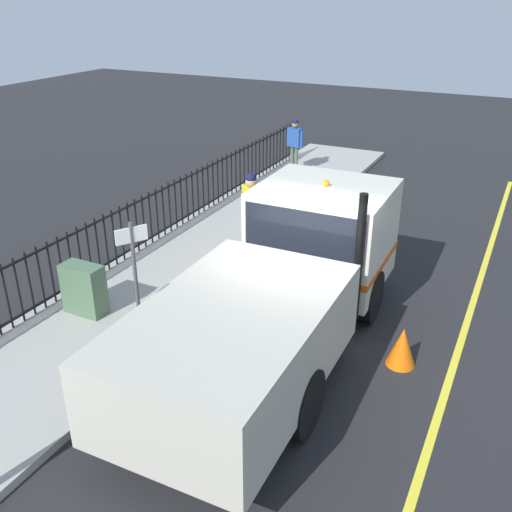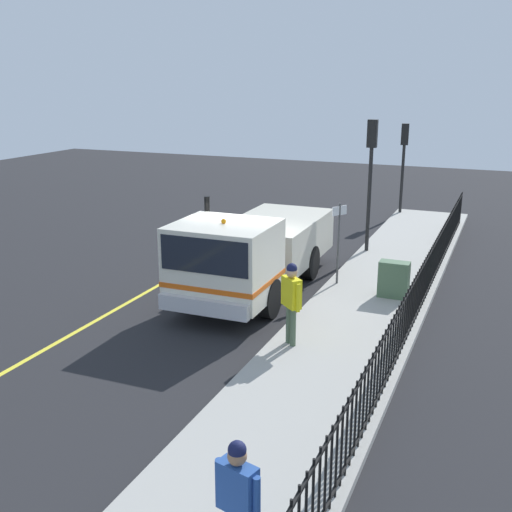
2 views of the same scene
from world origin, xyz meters
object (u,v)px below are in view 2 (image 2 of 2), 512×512
at_px(worker_standing, 291,295).
at_px(traffic_light_near, 371,159).
at_px(pedestrian_distant, 238,493).
at_px(utility_cabinet, 394,279).
at_px(work_truck, 250,249).
at_px(traffic_light_mid, 404,150).
at_px(street_sign, 339,234).
at_px(traffic_cone, 184,277).

height_order(worker_standing, traffic_light_near, traffic_light_near).
relative_size(pedestrian_distant, utility_cabinet, 1.77).
xyz_separation_m(traffic_light_near, utility_cabinet, (1.64, -4.14, -2.48)).
bearing_deg(work_truck, traffic_light_mid, -99.75).
bearing_deg(worker_standing, traffic_light_mid, -46.81).
bearing_deg(street_sign, traffic_light_near, 90.28).
relative_size(pedestrian_distant, traffic_light_near, 0.40).
relative_size(work_truck, pedestrian_distant, 4.09).
height_order(traffic_cone, street_sign, street_sign).
relative_size(worker_standing, utility_cabinet, 1.90).
distance_m(worker_standing, traffic_light_near, 8.12).
bearing_deg(utility_cabinet, street_sign, 162.38).
xyz_separation_m(worker_standing, pedestrian_distant, (1.54, -6.09, -0.07)).
distance_m(traffic_cone, street_sign, 4.33).
bearing_deg(traffic_cone, utility_cabinet, 11.76).
bearing_deg(worker_standing, traffic_cone, 8.83).
bearing_deg(street_sign, utility_cabinet, -17.62).
distance_m(work_truck, traffic_cone, 2.11).
bearing_deg(traffic_cone, worker_standing, -33.25).
bearing_deg(pedestrian_distant, traffic_cone, 137.47).
relative_size(work_truck, traffic_light_mid, 1.86).
distance_m(work_truck, utility_cabinet, 3.74).
xyz_separation_m(pedestrian_distant, traffic_light_near, (-1.75, 13.99, 1.94)).
xyz_separation_m(traffic_light_mid, utility_cabinet, (1.71, -10.57, -2.12)).
bearing_deg(street_sign, work_truck, -143.03).
height_order(work_truck, traffic_cone, work_truck).
xyz_separation_m(worker_standing, traffic_light_mid, (-0.28, 14.34, 1.50)).
relative_size(worker_standing, traffic_cone, 2.67).
relative_size(traffic_light_mid, street_sign, 1.64).
bearing_deg(work_truck, worker_standing, 126.46).
bearing_deg(utility_cabinet, traffic_cone, -168.24).
distance_m(traffic_light_near, utility_cabinet, 5.09).
relative_size(work_truck, traffic_light_near, 1.62).
height_order(work_truck, pedestrian_distant, work_truck).
xyz_separation_m(work_truck, traffic_light_near, (1.92, 5.08, 1.83)).
xyz_separation_m(traffic_cone, street_sign, (3.83, 1.65, 1.19)).
bearing_deg(worker_standing, work_truck, -10.84).
height_order(pedestrian_distant, traffic_cone, pedestrian_distant).
distance_m(pedestrian_distant, street_sign, 10.52).
distance_m(pedestrian_distant, traffic_cone, 10.37).
distance_m(traffic_light_near, traffic_cone, 7.06).
distance_m(work_truck, pedestrian_distant, 9.64).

